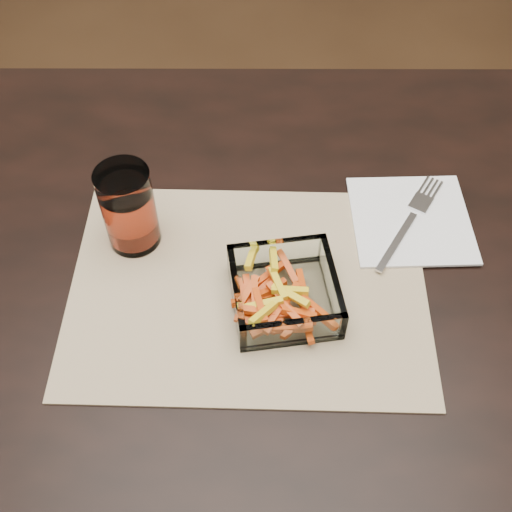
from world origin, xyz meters
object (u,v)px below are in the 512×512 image
object	(u,v)px
dining_table	(280,323)
glass_bowl	(284,293)
tumbler	(129,210)
fork	(411,219)

from	to	relation	value
dining_table	glass_bowl	bearing A→B (deg)	-86.86
dining_table	glass_bowl	distance (m)	0.11
tumbler	glass_bowl	bearing A→B (deg)	-27.49
glass_bowl	fork	size ratio (longest dim) A/B	0.83
tumbler	fork	bearing A→B (deg)	4.52
glass_bowl	fork	xyz separation A→B (m)	(0.18, 0.13, -0.01)
dining_table	fork	distance (m)	0.23
dining_table	tumbler	xyz separation A→B (m)	(-0.20, 0.08, 0.15)
glass_bowl	tumbler	distance (m)	0.22
tumbler	fork	size ratio (longest dim) A/B	0.70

